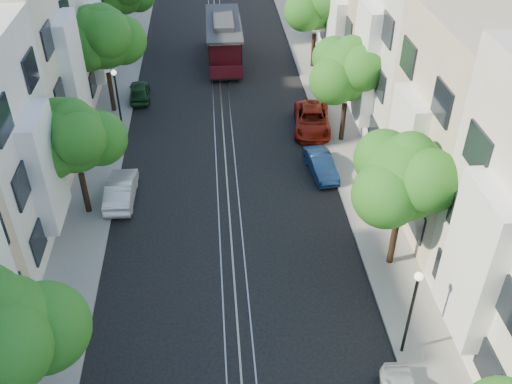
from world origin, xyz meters
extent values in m
plane|color=black|center=(0.00, 28.00, 0.00)|extent=(200.00, 200.00, 0.00)
cube|color=gray|center=(7.25, 28.00, 0.06)|extent=(2.50, 80.00, 0.12)
cube|color=gray|center=(-7.25, 28.00, 0.06)|extent=(2.50, 80.00, 0.12)
cube|color=gray|center=(-0.55, 28.00, 0.01)|extent=(0.06, 80.00, 0.02)
cube|color=gray|center=(0.00, 28.00, 0.01)|extent=(0.06, 80.00, 0.02)
cube|color=gray|center=(0.55, 28.00, 0.01)|extent=(0.06, 80.00, 0.02)
cube|color=tan|center=(0.00, 28.00, 0.00)|extent=(0.08, 80.00, 0.01)
cube|color=white|center=(8.20, 4.00, 4.62)|extent=(0.90, 3.04, 6.05)
cube|color=beige|center=(12.00, 12.00, 5.00)|extent=(7.00, 8.00, 10.00)
cube|color=white|center=(8.20, 12.00, 4.20)|extent=(0.90, 3.04, 5.50)
cube|color=silver|center=(12.00, 20.00, 6.00)|extent=(7.00, 8.00, 12.00)
cube|color=white|center=(8.20, 20.00, 5.04)|extent=(0.90, 3.04, 6.60)
cube|color=#C6B28C|center=(12.00, 28.00, 4.50)|extent=(7.00, 8.00, 9.00)
cube|color=white|center=(8.20, 28.00, 3.78)|extent=(0.90, 3.04, 4.95)
cube|color=white|center=(-8.20, 12.00, 4.12)|extent=(0.90, 3.04, 5.39)
cube|color=white|center=(-8.20, 20.00, 4.94)|extent=(0.90, 3.04, 6.47)
cube|color=silver|center=(-12.00, 28.00, 4.41)|extent=(7.00, 8.00, 8.82)
cube|color=white|center=(-8.20, 28.00, 3.70)|extent=(0.90, 3.04, 4.85)
cylinder|color=black|center=(7.20, 9.00, 1.34)|extent=(0.30, 0.30, 2.45)
sphere|color=#245415|center=(7.20, 9.00, 4.81)|extent=(3.64, 3.64, 3.64)
sphere|color=#245415|center=(8.30, 9.50, 4.41)|extent=(2.91, 2.91, 2.91)
sphere|color=#245415|center=(6.25, 8.30, 4.51)|extent=(2.84, 2.84, 2.84)
sphere|color=#245415|center=(7.30, 9.10, 5.71)|extent=(2.18, 2.18, 2.18)
cylinder|color=black|center=(7.20, 20.00, 1.31)|extent=(0.30, 0.30, 2.38)
sphere|color=#245415|center=(7.20, 20.00, 4.68)|extent=(3.54, 3.54, 3.54)
sphere|color=#245415|center=(8.30, 20.50, 4.28)|extent=(2.83, 2.83, 2.83)
sphere|color=#245415|center=(6.25, 19.30, 4.38)|extent=(2.76, 2.76, 2.76)
sphere|color=#245415|center=(7.30, 20.10, 5.58)|extent=(2.12, 2.12, 2.12)
cylinder|color=black|center=(7.20, 31.00, 1.38)|extent=(0.30, 0.30, 2.52)
sphere|color=#245415|center=(7.20, 31.00, 4.94)|extent=(3.74, 3.74, 3.74)
sphere|color=#245415|center=(8.30, 31.50, 4.54)|extent=(3.00, 3.00, 3.00)
sphere|color=#245415|center=(6.25, 30.30, 4.64)|extent=(2.92, 2.92, 2.92)
sphere|color=#245415|center=(-7.20, 2.00, 4.81)|extent=(3.64, 3.64, 3.64)
sphere|color=#245415|center=(-6.10, 2.50, 4.41)|extent=(2.91, 2.91, 2.91)
cylinder|color=black|center=(-7.20, 14.00, 1.26)|extent=(0.30, 0.30, 2.27)
sphere|color=#245415|center=(-7.20, 14.00, 4.47)|extent=(3.38, 3.38, 3.38)
sphere|color=#245415|center=(-6.10, 14.50, 4.07)|extent=(2.70, 2.70, 2.70)
sphere|color=#245415|center=(-8.15, 13.30, 4.17)|extent=(2.64, 2.64, 2.64)
sphere|color=#245415|center=(-7.10, 14.10, 5.38)|extent=(2.03, 2.03, 2.03)
cylinder|color=black|center=(-7.20, 25.00, 1.43)|extent=(0.30, 0.30, 2.62)
sphere|color=#245415|center=(-7.20, 25.00, 5.14)|extent=(3.90, 3.90, 3.90)
sphere|color=#245415|center=(-6.10, 25.50, 4.74)|extent=(3.12, 3.12, 3.12)
sphere|color=#245415|center=(-8.15, 24.30, 4.84)|extent=(3.04, 3.04, 3.04)
sphere|color=#245415|center=(-7.10, 25.10, 6.04)|extent=(2.34, 2.34, 2.34)
cylinder|color=black|center=(-7.20, 36.00, 1.31)|extent=(0.30, 0.30, 2.38)
cylinder|color=black|center=(6.30, 4.00, 2.12)|extent=(0.12, 0.12, 4.00)
sphere|color=#FFF2CC|center=(6.30, 4.00, 4.12)|extent=(0.32, 0.32, 0.32)
cylinder|color=black|center=(-6.30, 22.00, 2.12)|extent=(0.12, 0.12, 4.00)
sphere|color=#FFF2CC|center=(-6.30, 22.00, 4.12)|extent=(0.32, 0.32, 0.32)
cube|color=black|center=(0.50, 32.71, 0.47)|extent=(2.43, 8.38, 0.31)
cube|color=#470B13|center=(0.50, 32.71, 1.73)|extent=(2.53, 5.24, 2.51)
cube|color=beige|center=(0.50, 32.71, 2.67)|extent=(2.58, 5.29, 0.63)
cube|color=#2D2D30|center=(0.50, 32.71, 3.09)|extent=(2.64, 8.38, 0.19)
cube|color=#2D2D30|center=(0.50, 32.71, 3.35)|extent=(1.48, 4.71, 0.37)
imported|color=#0D2245|center=(5.30, 16.55, 0.57)|extent=(1.64, 3.61, 1.15)
imported|color=maroon|center=(5.60, 21.55, 0.67)|extent=(2.81, 5.04, 1.33)
imported|color=silver|center=(-5.60, 14.96, 0.65)|extent=(1.46, 3.97, 1.30)
imported|color=#16371A|center=(-5.60, 26.73, 0.58)|extent=(1.61, 3.51, 1.17)
camera|label=1|loc=(-0.53, -9.74, 18.20)|focal=40.00mm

